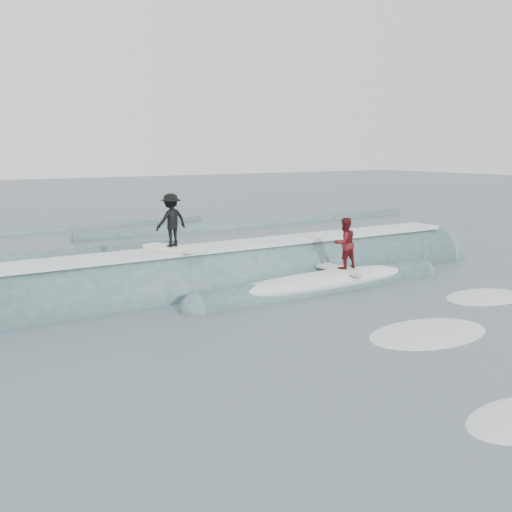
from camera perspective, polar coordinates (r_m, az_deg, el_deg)
ground at (r=14.52m, az=10.78°, el=-7.41°), size 160.00×160.00×0.00m
breaking_wave at (r=19.11m, az=-0.75°, el=-2.72°), size 21.34×4.10×2.65m
surfer_black at (r=17.71m, az=-8.47°, el=3.31°), size 1.28×2.06×1.74m
surfer_red at (r=18.71m, az=8.83°, el=0.98°), size 0.83×2.05×1.76m
whitewater at (r=15.58m, az=23.93°, el=-6.92°), size 10.12×7.19×0.10m
far_swells at (r=29.40m, az=-14.33°, el=1.61°), size 40.48×8.65×0.80m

